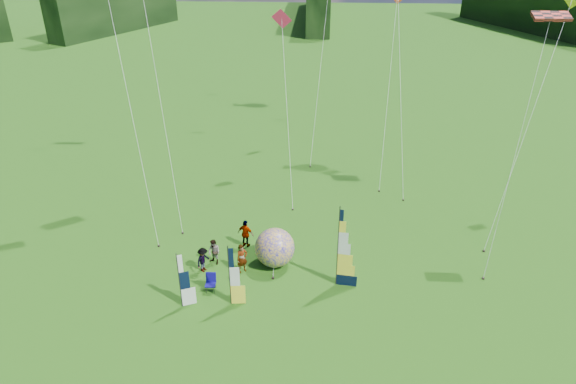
# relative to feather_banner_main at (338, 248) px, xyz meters

# --- Properties ---
(ground) EXTENTS (220.00, 220.00, 0.00)m
(ground) POSITION_rel_feather_banner_main_xyz_m (-1.65, -3.70, -2.37)
(ground) COLOR #2B5F10
(ground) RESTS_ON ground
(treeline_ring) EXTENTS (210.00, 210.00, 8.00)m
(treeline_ring) POSITION_rel_feather_banner_main_xyz_m (-1.65, -3.70, 1.63)
(treeline_ring) COLOR #274519
(treeline_ring) RESTS_ON ground
(feather_banner_main) EXTENTS (1.29, 0.27, 4.74)m
(feather_banner_main) POSITION_rel_feather_banner_main_xyz_m (0.00, 0.00, 0.00)
(feather_banner_main) COLOR black
(feather_banner_main) RESTS_ON ground
(side_banner_left) EXTENTS (0.98, 0.18, 3.49)m
(side_banner_left) POSITION_rel_feather_banner_main_xyz_m (-5.48, -1.95, -0.63)
(side_banner_left) COLOR yellow
(side_banner_left) RESTS_ON ground
(side_banner_far) EXTENTS (0.91, 0.46, 3.19)m
(side_banner_far) POSITION_rel_feather_banner_main_xyz_m (-7.97, -2.30, -0.78)
(side_banner_far) COLOR white
(side_banner_far) RESTS_ON ground
(bol_inflatable) EXTENTS (2.93, 2.93, 2.29)m
(bol_inflatable) POSITION_rel_feather_banner_main_xyz_m (-3.49, 1.65, -1.23)
(bol_inflatable) COLOR #20189A
(bol_inflatable) RESTS_ON ground
(spectator_a) EXTENTS (0.77, 0.72, 1.77)m
(spectator_a) POSITION_rel_feather_banner_main_xyz_m (-5.27, 0.85, -1.49)
(spectator_a) COLOR #66594C
(spectator_a) RESTS_ON ground
(spectator_b) EXTENTS (0.84, 0.74, 1.57)m
(spectator_b) POSITION_rel_feather_banner_main_xyz_m (-6.99, 1.51, -1.59)
(spectator_b) COLOR #66594C
(spectator_b) RESTS_ON ground
(spectator_c) EXTENTS (0.76, 1.04, 1.52)m
(spectator_c) POSITION_rel_feather_banner_main_xyz_m (-7.47, 0.77, -1.61)
(spectator_c) COLOR #66594C
(spectator_c) RESTS_ON ground
(spectator_d) EXTENTS (1.14, 0.79, 1.81)m
(spectator_d) POSITION_rel_feather_banner_main_xyz_m (-5.40, 3.37, -1.47)
(spectator_d) COLOR #66594C
(spectator_d) RESTS_ON ground
(camp_chair) EXTENTS (0.61, 0.61, 1.03)m
(camp_chair) POSITION_rel_feather_banner_main_xyz_m (-6.73, -0.97, -1.86)
(camp_chair) COLOR #0E0969
(camp_chair) RESTS_ON ground
(kite_whale) EXTENTS (9.80, 15.23, 18.15)m
(kite_whale) POSITION_rel_feather_banner_main_xyz_m (4.68, 15.66, 6.70)
(kite_whale) COLOR black
(kite_whale) RESTS_ON ground
(kite_rainbow_delta) EXTENTS (10.07, 12.69, 16.66)m
(kite_rainbow_delta) POSITION_rel_feather_banner_main_xyz_m (-11.09, 7.87, 5.96)
(kite_rainbow_delta) COLOR red
(kite_rainbow_delta) RESTS_ON ground
(kite_parafoil) EXTENTS (8.00, 10.27, 15.13)m
(kite_parafoil) POSITION_rel_feather_banner_main_xyz_m (9.54, 3.66, 5.19)
(kite_parafoil) COLOR red
(kite_parafoil) RESTS_ON ground
(small_kite_red) EXTENTS (4.78, 10.94, 12.52)m
(small_kite_red) POSITION_rel_feather_banner_main_xyz_m (-3.43, 12.05, 3.89)
(small_kite_red) COLOR #E62551
(small_kite_red) RESTS_ON ground
(small_kite_orange) EXTENTS (4.94, 11.11, 13.99)m
(small_kite_orange) POSITION_rel_feather_banner_main_xyz_m (3.97, 15.12, 4.62)
(small_kite_orange) COLOR #F74D16
(small_kite_orange) RESTS_ON ground
(small_kite_yellow) EXTENTS (8.68, 11.28, 14.48)m
(small_kite_yellow) POSITION_rel_feather_banner_main_xyz_m (11.59, 7.79, 4.87)
(small_kite_yellow) COLOR yellow
(small_kite_yellow) RESTS_ON ground
(small_kite_pink) EXTENTS (6.43, 9.04, 17.35)m
(small_kite_pink) POSITION_rel_feather_banner_main_xyz_m (-12.38, 6.00, 6.30)
(small_kite_pink) COLOR #F32497
(small_kite_pink) RESTS_ON ground
(small_kite_green) EXTENTS (6.72, 12.53, 18.72)m
(small_kite_green) POSITION_rel_feather_banner_main_xyz_m (-0.99, 19.78, 6.99)
(small_kite_green) COLOR green
(small_kite_green) RESTS_ON ground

